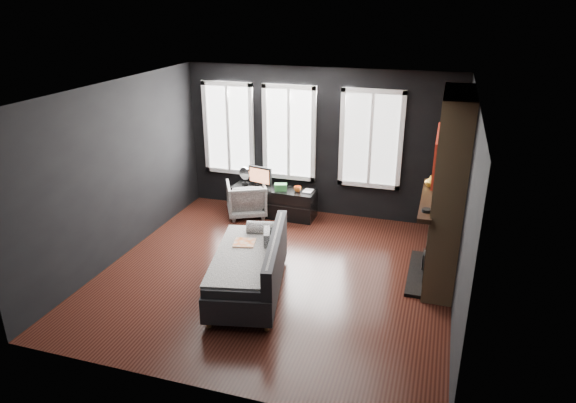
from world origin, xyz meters
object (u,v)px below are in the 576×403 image
(armchair, at_px, (246,197))
(sofa, at_px, (248,264))
(mug, at_px, (298,188))
(book, at_px, (304,185))
(monitor, at_px, (260,175))
(mantel_vase, at_px, (431,181))
(media_console, at_px, (274,202))

(armchair, bearing_deg, sofa, 85.05)
(sofa, xyz_separation_m, mug, (-0.06, 2.62, 0.18))
(mug, relative_size, book, 0.59)
(sofa, height_order, book, sofa)
(sofa, bearing_deg, armchair, 100.03)
(monitor, distance_m, mantel_vase, 3.27)
(mantel_vase, bearing_deg, mug, 156.54)
(monitor, distance_m, book, 0.84)
(mug, bearing_deg, mantel_vase, -23.46)
(sofa, xyz_separation_m, media_console, (-0.53, 2.66, -0.15))
(media_console, xyz_separation_m, book, (0.57, 0.02, 0.38))
(sofa, xyz_separation_m, armchair, (-1.03, 2.51, -0.06))
(media_console, xyz_separation_m, monitor, (-0.26, -0.00, 0.49))
(armchair, xyz_separation_m, mantel_vase, (3.28, -0.90, 0.96))
(media_console, bearing_deg, sofa, -76.92)
(sofa, relative_size, monitor, 3.97)
(mantel_vase, bearing_deg, sofa, -144.39)
(armchair, relative_size, book, 3.23)
(mug, distance_m, mantel_vase, 2.62)
(sofa, distance_m, media_console, 2.72)
(media_console, distance_m, mantel_vase, 3.15)
(book, bearing_deg, armchair, -170.72)
(sofa, relative_size, mantel_vase, 11.28)
(sofa, height_order, armchair, sofa)
(media_console, relative_size, mantel_vase, 8.98)
(mug, bearing_deg, monitor, 176.64)
(media_console, height_order, monitor, monitor)
(book, height_order, mantel_vase, mantel_vase)
(mantel_vase, bearing_deg, book, 154.14)
(mantel_vase, bearing_deg, media_console, 159.33)
(media_console, height_order, mantel_vase, mantel_vase)
(monitor, xyz_separation_m, mantel_vase, (3.05, -1.05, 0.56))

